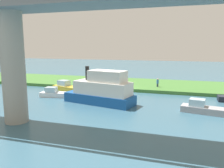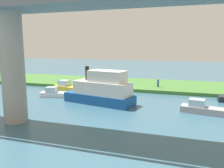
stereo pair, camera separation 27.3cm
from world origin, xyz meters
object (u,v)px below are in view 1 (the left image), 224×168
Objects in this scene: mooring_post at (94,83)px; motorboat_white at (201,108)px; skiff_small at (66,87)px; riverboat_paddlewheel at (54,93)px; bridge_pylon at (13,69)px; houseboat_blue at (101,90)px; person_on_bank at (158,83)px.

motorboat_white is (-16.47, 9.99, -0.35)m from mooring_post.
motorboat_white reaches higher than mooring_post.
motorboat_white is at bearing 161.51° from skiff_small.
riverboat_paddlewheel is at bearing 98.07° from skiff_small.
bridge_pylon reaches higher than mooring_post.
bridge_pylon reaches higher than skiff_small.
riverboat_paddlewheel is 4.64m from skiff_small.
person_on_bank is at bearing -117.20° from houseboat_blue.
person_on_bank reaches higher than mooring_post.
skiff_small is (3.40, 3.35, -0.29)m from mooring_post.
houseboat_blue is at bearing -120.41° from bridge_pylon.
bridge_pylon is 11.61m from riverboat_paddlewheel.
bridge_pylon reaches higher than motorboat_white.
bridge_pylon is 2.33× the size of riverboat_paddlewheel.
skiff_small reaches higher than riverboat_paddlewheel.
bridge_pylon is at bearing 26.47° from motorboat_white.
houseboat_blue is (-4.90, 9.46, 0.82)m from mooring_post.
mooring_post is at bearing -91.00° from bridge_pylon.
person_on_bank is 13.03m from motorboat_white.
person_on_bank is 0.15× the size of houseboat_blue.
riverboat_paddlewheel reaches higher than mooring_post.
houseboat_blue reaches higher than mooring_post.
bridge_pylon is 1.96× the size of skiff_small.
mooring_post is 8.42m from riverboat_paddlewheel.
motorboat_white is 1.06× the size of riverboat_paddlewheel.
mooring_post is 0.17× the size of riverboat_paddlewheel.
skiff_small is at bearing -78.41° from bridge_pylon.
houseboat_blue is 1.82× the size of skiff_small.
mooring_post is at bearing 8.68° from person_on_bank.
person_on_bank is 10.72m from mooring_post.
mooring_post is 19.26m from motorboat_white.
skiff_small is at bearing 44.59° from mooring_post.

